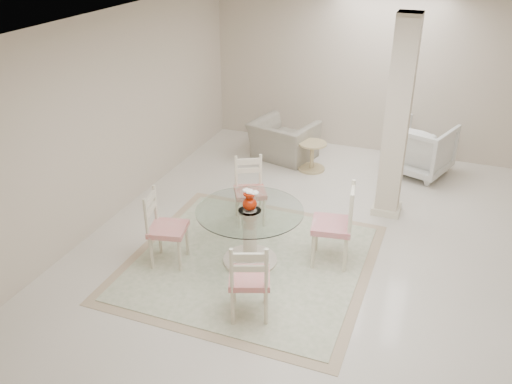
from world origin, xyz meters
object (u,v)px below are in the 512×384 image
(dining_chair_east, at_px, (339,220))
(dining_chair_south, at_px, (249,275))
(dining_chair_north, at_px, (250,185))
(recliner_taupe, at_px, (283,140))
(armchair_white, at_px, (420,148))
(column, at_px, (397,120))
(side_table, at_px, (312,157))
(red_vase, at_px, (250,201))
(dining_chair_west, at_px, (162,223))
(dining_table, at_px, (250,236))

(dining_chair_east, bearing_deg, dining_chair_south, -33.84)
(dining_chair_north, distance_m, recliner_taupe, 2.20)
(dining_chair_east, distance_m, recliner_taupe, 3.20)
(armchair_white, bearing_deg, column, 99.46)
(side_table, bearing_deg, red_vase, -89.20)
(column, xyz_separation_m, dining_chair_north, (-1.70, -0.91, -0.82))
(dining_chair_west, bearing_deg, dining_chair_east, -82.38)
(red_vase, bearing_deg, dining_chair_west, -159.09)
(dining_table, height_order, dining_chair_east, dining_chair_east)
(dining_chair_south, distance_m, recliner_taupe, 4.19)
(column, distance_m, dining_chair_east, 1.71)
(dining_table, bearing_deg, dining_chair_north, 111.79)
(dining_chair_east, xyz_separation_m, dining_chair_north, (-1.33, 0.58, -0.07))
(dining_chair_north, xyz_separation_m, recliner_taupe, (-0.25, 2.18, -0.20))
(armchair_white, bearing_deg, dining_chair_west, 74.90)
(red_vase, bearing_deg, dining_chair_south, -68.80)
(dining_chair_south, bearing_deg, red_vase, -89.66)
(dining_table, bearing_deg, red_vase, 84.29)
(dining_chair_south, bearing_deg, dining_table, -89.58)
(red_vase, bearing_deg, dining_table, -95.71)
(dining_chair_west, bearing_deg, red_vase, -82.08)
(column, bearing_deg, side_table, 144.21)
(dining_chair_east, relative_size, dining_chair_north, 1.13)
(red_vase, height_order, recliner_taupe, red_vase)
(column, height_order, recliner_taupe, column)
(recliner_taupe, distance_m, armchair_white, 2.23)
(red_vase, bearing_deg, dining_chair_east, 20.32)
(dining_table, distance_m, armchair_white, 3.71)
(red_vase, distance_m, dining_chair_south, 1.06)
(dining_chair_south, bearing_deg, dining_chair_east, -135.15)
(dining_table, bearing_deg, dining_chair_south, -68.72)
(dining_chair_east, bearing_deg, dining_chair_west, -78.94)
(dining_chair_north, height_order, dining_chair_south, dining_chair_south)
(dining_chair_north, distance_m, dining_chair_south, 2.03)
(dining_table, height_order, recliner_taupe, dining_table)
(column, bearing_deg, dining_chair_east, -103.91)
(red_vase, relative_size, armchair_white, 0.28)
(dining_chair_north, bearing_deg, side_table, 51.01)
(dining_chair_west, bearing_deg, armchair_white, -47.33)
(column, bearing_deg, dining_chair_west, -135.86)
(armchair_white, xyz_separation_m, side_table, (-1.62, -0.52, -0.19))
(column, distance_m, dining_chair_south, 3.07)
(column, relative_size, dining_chair_north, 2.70)
(dining_chair_south, height_order, armchair_white, dining_chair_south)
(dining_chair_west, bearing_deg, side_table, -28.91)
(dining_chair_east, distance_m, dining_chair_west, 2.04)
(dining_chair_west, relative_size, dining_chair_south, 1.01)
(dining_chair_east, relative_size, armchair_white, 1.25)
(side_table, bearing_deg, dining_chair_north, -100.11)
(dining_chair_east, bearing_deg, red_vase, -79.23)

